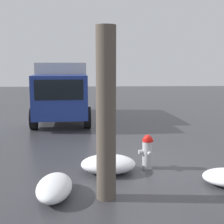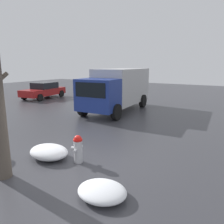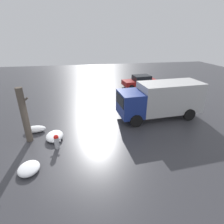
% 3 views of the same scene
% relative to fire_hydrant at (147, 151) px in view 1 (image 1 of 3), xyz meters
% --- Properties ---
extents(ground_plane, '(60.00, 60.00, 0.00)m').
position_rel_fire_hydrant_xyz_m(ground_plane, '(0.00, -0.00, -0.45)').
color(ground_plane, '#38383D').
extents(fire_hydrant, '(0.47, 0.38, 0.88)m').
position_rel_fire_hydrant_xyz_m(fire_hydrant, '(0.00, 0.00, 0.00)').
color(fire_hydrant, '#B7B7BC').
rests_on(fire_hydrant, ground_plane).
extents(tree_trunk, '(0.59, 0.39, 3.39)m').
position_rel_fire_hydrant_xyz_m(tree_trunk, '(-1.76, 1.12, 1.25)').
color(tree_trunk, brown).
rests_on(tree_trunk, ground_plane).
extents(delivery_truck, '(6.49, 2.82, 2.73)m').
position_rel_fire_hydrant_xyz_m(delivery_truck, '(7.57, 2.93, 1.05)').
color(delivery_truck, navy).
rests_on(delivery_truck, ground_plane).
extents(snow_pile_by_hydrant, '(1.37, 0.71, 0.40)m').
position_rel_fire_hydrant_xyz_m(snow_pile_by_hydrant, '(-1.65, 2.17, -0.25)').
color(snow_pile_by_hydrant, white).
rests_on(snow_pile_by_hydrant, ground_plane).
extents(snow_pile_curbside, '(1.05, 1.36, 0.42)m').
position_rel_fire_hydrant_xyz_m(snow_pile_curbside, '(-0.26, 1.02, -0.24)').
color(snow_pile_curbside, white).
rests_on(snow_pile_curbside, ground_plane).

